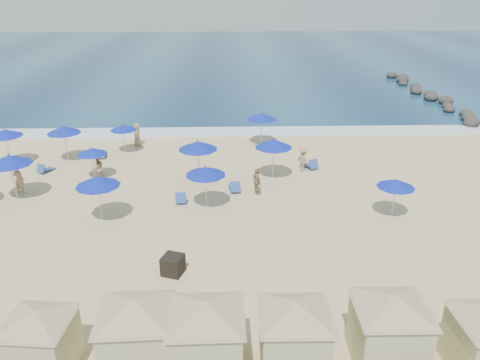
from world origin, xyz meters
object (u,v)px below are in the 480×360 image
object	(u,v)px
rock_jetty	(436,99)
umbrella_11	(396,183)
umbrella_5	(92,151)
beachgoer_2	(257,181)
umbrella_8	(206,171)
cabana_0	(39,332)
cabana_4	(390,320)
umbrella_0	(5,133)
cabana_1	(137,326)
beachgoer_4	(137,135)
umbrella_4	(123,127)
umbrella_9	(262,116)
cabana_2	(206,328)
beachgoer_1	(98,168)
umbrella_10	(273,144)
cabana_3	(295,326)
umbrella_3	(9,160)
umbrella_7	(198,145)
umbrella_6	(97,181)
beachgoer_0	(19,179)
trash_bin	(173,265)
umbrella_2	(64,130)
beachgoer_3	(303,159)

from	to	relation	value
rock_jetty	umbrella_11	world-z (taller)	umbrella_11
umbrella_5	beachgoer_2	xyz separation A→B (m)	(9.95, -2.60, -1.02)
umbrella_8	rock_jetty	bearing A→B (deg)	45.89
rock_jetty	cabana_0	size ratio (longest dim) A/B	6.55
cabana_0	cabana_4	xyz separation A→B (m)	(10.90, 0.01, 0.18)
umbrella_0	umbrella_11	xyz separation A→B (m)	(23.13, -8.19, -0.33)
rock_jetty	cabana_1	xyz separation A→B (m)	(-24.01, -34.42, 1.31)
beachgoer_4	cabana_1	bearing A→B (deg)	-4.42
umbrella_4	umbrella_9	xyz separation A→B (m)	(9.87, 1.38, 0.34)
cabana_2	umbrella_11	size ratio (longest dim) A/B	2.14
beachgoer_1	umbrella_10	bearing A→B (deg)	145.83
umbrella_9	cabana_3	bearing A→B (deg)	-91.45
umbrella_3	beachgoer_1	bearing A→B (deg)	32.76
cabana_4	umbrella_9	bearing A→B (deg)	96.44
cabana_1	umbrella_9	world-z (taller)	cabana_1
umbrella_0	umbrella_7	bearing A→B (deg)	-14.11
cabana_3	umbrella_6	world-z (taller)	cabana_3
cabana_0	umbrella_5	bearing A→B (deg)	98.66
umbrella_4	umbrella_3	bearing A→B (deg)	-121.32
beachgoer_1	beachgoer_4	world-z (taller)	beachgoer_4
umbrella_5	beachgoer_4	size ratio (longest dim) A/B	1.19
umbrella_3	umbrella_10	world-z (taller)	umbrella_3
cabana_3	beachgoer_0	world-z (taller)	cabana_3
trash_bin	beachgoer_2	world-z (taller)	beachgoer_2
umbrella_4	umbrella_6	xyz separation A→B (m)	(0.83, -10.42, 0.35)
umbrella_3	umbrella_9	bearing A→B (deg)	31.85
umbrella_4	umbrella_6	world-z (taller)	umbrella_6
umbrella_8	beachgoer_4	distance (m)	11.88
cabana_0	umbrella_2	world-z (taller)	umbrella_2
umbrella_11	cabana_2	bearing A→B (deg)	-132.33
umbrella_0	umbrella_9	xyz separation A→B (m)	(17.11, 3.62, -0.04)
rock_jetty	umbrella_3	size ratio (longest dim) A/B	9.72
umbrella_2	cabana_1	bearing A→B (deg)	-66.81
umbrella_10	beachgoer_0	bearing A→B (deg)	-173.33
cabana_4	cabana_2	bearing A→B (deg)	-177.81
cabana_1	beachgoer_2	world-z (taller)	cabana_1
umbrella_0	umbrella_2	size ratio (longest dim) A/B	1.00
trash_bin	cabana_4	world-z (taller)	cabana_4
beachgoer_4	umbrella_6	bearing A→B (deg)	-13.41
beachgoer_3	umbrella_5	bearing A→B (deg)	57.95
cabana_2	cabana_3	distance (m)	2.73
cabana_3	umbrella_9	xyz separation A→B (m)	(0.55, 21.94, 0.59)
umbrella_6	cabana_3	bearing A→B (deg)	-50.03
cabana_0	umbrella_0	bearing A→B (deg)	115.51
beachgoer_4	cabana_2	bearing A→B (deg)	0.81
umbrella_8	beachgoer_0	xyz separation A→B (m)	(-10.90, 2.25, -1.30)
beachgoer_1	umbrella_4	bearing A→B (deg)	-131.49
cabana_0	umbrella_10	xyz separation A→B (m)	(8.70, 15.37, 0.81)
cabana_3	umbrella_5	distance (m)	18.83
umbrella_4	umbrella_7	world-z (taller)	umbrella_7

